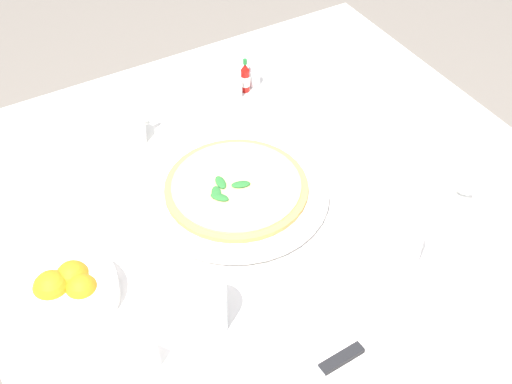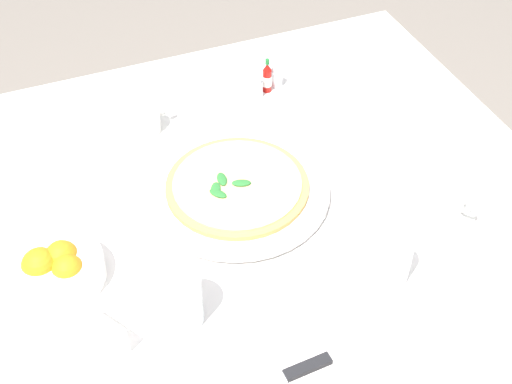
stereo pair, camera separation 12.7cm
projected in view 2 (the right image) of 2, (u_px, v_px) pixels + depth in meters
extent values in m
cube|color=white|center=(275.00, 208.00, 1.29)|extent=(1.09, 1.09, 0.02)
cube|color=white|center=(191.00, 108.00, 1.75)|extent=(1.09, 0.01, 0.28)
cube|color=white|center=(495.00, 190.00, 1.54)|extent=(0.01, 1.09, 0.28)
cube|color=white|center=(1.00, 345.00, 1.25)|extent=(0.01, 1.09, 0.28)
cylinder|color=brown|center=(355.00, 152.00, 1.97)|extent=(0.06, 0.06, 0.73)
cylinder|color=brown|center=(38.00, 240.00, 1.73)|extent=(0.06, 0.06, 0.73)
cylinder|color=white|center=(237.00, 193.00, 1.30)|extent=(0.21, 0.21, 0.01)
cylinder|color=white|center=(237.00, 190.00, 1.29)|extent=(0.35, 0.35, 0.01)
cylinder|color=tan|center=(237.00, 186.00, 1.28)|extent=(0.27, 0.27, 0.01)
cylinder|color=#F4DB8E|center=(237.00, 183.00, 1.28)|extent=(0.24, 0.24, 0.00)
ellipsoid|color=#2D7533|center=(218.00, 193.00, 1.25)|extent=(0.04, 0.04, 0.01)
ellipsoid|color=#2D7533|center=(216.00, 189.00, 1.26)|extent=(0.03, 0.04, 0.01)
ellipsoid|color=#2D7533|center=(222.00, 179.00, 1.28)|extent=(0.02, 0.04, 0.01)
ellipsoid|color=#2D7533|center=(241.00, 183.00, 1.27)|extent=(0.04, 0.03, 0.01)
cylinder|color=white|center=(143.00, 131.00, 1.43)|extent=(0.13, 0.13, 0.01)
cylinder|color=white|center=(141.00, 118.00, 1.41)|extent=(0.08, 0.08, 0.06)
torus|color=white|center=(163.00, 109.00, 1.43)|extent=(0.04, 0.01, 0.03)
cylinder|color=black|center=(140.00, 108.00, 1.39)|extent=(0.07, 0.07, 0.00)
cylinder|color=white|center=(440.00, 209.00, 1.27)|extent=(0.13, 0.13, 0.01)
cylinder|color=white|center=(443.00, 198.00, 1.25)|extent=(0.08, 0.08, 0.05)
torus|color=white|center=(469.00, 208.00, 1.23)|extent=(0.03, 0.03, 0.03)
cylinder|color=black|center=(445.00, 189.00, 1.23)|extent=(0.07, 0.07, 0.00)
cylinder|color=white|center=(488.00, 316.00, 1.10)|extent=(0.13, 0.13, 0.01)
cylinder|color=white|center=(493.00, 303.00, 1.07)|extent=(0.08, 0.08, 0.06)
cylinder|color=black|center=(497.00, 293.00, 1.06)|extent=(0.07, 0.07, 0.00)
cylinder|color=white|center=(392.00, 257.00, 1.12)|extent=(0.06, 0.06, 0.10)
cylinder|color=silver|center=(390.00, 265.00, 1.14)|extent=(0.06, 0.06, 0.06)
cylinder|color=white|center=(179.00, 298.00, 1.06)|extent=(0.07, 0.07, 0.11)
cylinder|color=silver|center=(180.00, 304.00, 1.07)|extent=(0.06, 0.06, 0.08)
cube|color=white|center=(278.00, 384.00, 1.00)|extent=(0.22, 0.13, 0.02)
cube|color=black|center=(307.00, 367.00, 1.01)|extent=(0.08, 0.02, 0.01)
cylinder|color=white|center=(60.00, 270.00, 1.14)|extent=(0.15, 0.15, 0.04)
sphere|color=orange|center=(41.00, 266.00, 1.13)|extent=(0.06, 0.06, 0.06)
sphere|color=orange|center=(68.00, 270.00, 1.12)|extent=(0.05, 0.05, 0.05)
sphere|color=orange|center=(62.00, 257.00, 1.14)|extent=(0.06, 0.06, 0.06)
cylinder|color=#B7140F|center=(267.00, 81.00, 1.52)|extent=(0.02, 0.02, 0.05)
cylinder|color=white|center=(267.00, 81.00, 1.52)|extent=(0.02, 0.02, 0.02)
cone|color=#B7140F|center=(267.00, 67.00, 1.49)|extent=(0.02, 0.02, 0.02)
cylinder|color=#1E722D|center=(267.00, 62.00, 1.48)|extent=(0.01, 0.01, 0.01)
cylinder|color=white|center=(257.00, 89.00, 1.51)|extent=(0.03, 0.03, 0.04)
cylinder|color=white|center=(257.00, 91.00, 1.51)|extent=(0.02, 0.02, 0.03)
sphere|color=silver|center=(257.00, 80.00, 1.49)|extent=(0.02, 0.02, 0.02)
cylinder|color=white|center=(277.00, 78.00, 1.54)|extent=(0.03, 0.03, 0.04)
cylinder|color=#38332D|center=(277.00, 80.00, 1.54)|extent=(0.02, 0.02, 0.03)
sphere|color=silver|center=(277.00, 69.00, 1.52)|extent=(0.02, 0.02, 0.02)
cube|color=white|center=(107.00, 328.00, 1.05)|extent=(0.05, 0.08, 0.06)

